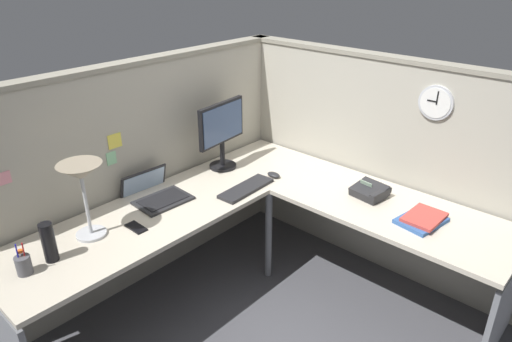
{
  "coord_description": "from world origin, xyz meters",
  "views": [
    {
      "loc": [
        -1.98,
        -1.64,
        2.19
      ],
      "look_at": [
        0.06,
        0.19,
        0.89
      ],
      "focal_mm": 32.4,
      "sensor_mm": 36.0,
      "label": 1
    }
  ],
  "objects_px": {
    "pen_cup": "(24,265)",
    "computer_mouse": "(274,175)",
    "thermos_flask": "(49,242)",
    "cell_phone": "(136,227)",
    "keyboard": "(246,188)",
    "desk_lamp_dome": "(81,178)",
    "monitor": "(222,130)",
    "book_stack": "(422,219)",
    "office_phone": "(370,192)",
    "wall_clock": "(436,103)",
    "laptop": "(155,193)"
  },
  "relations": [
    {
      "from": "pen_cup",
      "to": "computer_mouse",
      "type": "bearing_deg",
      "value": -7.48
    },
    {
      "from": "pen_cup",
      "to": "thermos_flask",
      "type": "height_order",
      "value": "thermos_flask"
    },
    {
      "from": "computer_mouse",
      "to": "cell_phone",
      "type": "relative_size",
      "value": 0.72
    },
    {
      "from": "keyboard",
      "to": "desk_lamp_dome",
      "type": "xyz_separation_m",
      "value": [
        -0.99,
        0.28,
        0.35
      ]
    },
    {
      "from": "monitor",
      "to": "pen_cup",
      "type": "relative_size",
      "value": 2.78
    },
    {
      "from": "cell_phone",
      "to": "book_stack",
      "type": "height_order",
      "value": "book_stack"
    },
    {
      "from": "office_phone",
      "to": "wall_clock",
      "type": "bearing_deg",
      "value": -35.02
    },
    {
      "from": "wall_clock",
      "to": "pen_cup",
      "type": "bearing_deg",
      "value": 153.29
    },
    {
      "from": "laptop",
      "to": "monitor",
      "type": "bearing_deg",
      "value": -0.4
    },
    {
      "from": "keyboard",
      "to": "wall_clock",
      "type": "bearing_deg",
      "value": -51.24
    },
    {
      "from": "laptop",
      "to": "book_stack",
      "type": "height_order",
      "value": "laptop"
    },
    {
      "from": "laptop",
      "to": "cell_phone",
      "type": "relative_size",
      "value": 2.77
    },
    {
      "from": "desk_lamp_dome",
      "to": "cell_phone",
      "type": "height_order",
      "value": "desk_lamp_dome"
    },
    {
      "from": "pen_cup",
      "to": "cell_phone",
      "type": "relative_size",
      "value": 1.25
    },
    {
      "from": "cell_phone",
      "to": "book_stack",
      "type": "relative_size",
      "value": 0.46
    },
    {
      "from": "monitor",
      "to": "wall_clock",
      "type": "xyz_separation_m",
      "value": [
        0.63,
        -1.27,
        0.32
      ]
    },
    {
      "from": "office_phone",
      "to": "computer_mouse",
      "type": "bearing_deg",
      "value": 106.61
    },
    {
      "from": "monitor",
      "to": "keyboard",
      "type": "xyz_separation_m",
      "value": [
        -0.15,
        -0.38,
        -0.28
      ]
    },
    {
      "from": "computer_mouse",
      "to": "desk_lamp_dome",
      "type": "xyz_separation_m",
      "value": [
        -1.27,
        0.29,
        0.35
      ]
    },
    {
      "from": "book_stack",
      "to": "cell_phone",
      "type": "bearing_deg",
      "value": 134.2
    },
    {
      "from": "computer_mouse",
      "to": "office_phone",
      "type": "xyz_separation_m",
      "value": [
        0.2,
        -0.66,
        0.02
      ]
    },
    {
      "from": "thermos_flask",
      "to": "wall_clock",
      "type": "xyz_separation_m",
      "value": [
        2.03,
        -1.1,
        0.51
      ]
    },
    {
      "from": "desk_lamp_dome",
      "to": "thermos_flask",
      "type": "distance_m",
      "value": 0.37
    },
    {
      "from": "office_phone",
      "to": "wall_clock",
      "type": "xyz_separation_m",
      "value": [
        0.31,
        -0.21,
        0.58
      ]
    },
    {
      "from": "laptop",
      "to": "computer_mouse",
      "type": "height_order",
      "value": "laptop"
    },
    {
      "from": "wall_clock",
      "to": "thermos_flask",
      "type": "bearing_deg",
      "value": 151.54
    },
    {
      "from": "computer_mouse",
      "to": "laptop",
      "type": "bearing_deg",
      "value": 152.24
    },
    {
      "from": "laptop",
      "to": "cell_phone",
      "type": "distance_m",
      "value": 0.39
    },
    {
      "from": "monitor",
      "to": "book_stack",
      "type": "height_order",
      "value": "monitor"
    },
    {
      "from": "book_stack",
      "to": "monitor",
      "type": "bearing_deg",
      "value": 99.71
    },
    {
      "from": "monitor",
      "to": "desk_lamp_dome",
      "type": "distance_m",
      "value": 1.15
    },
    {
      "from": "thermos_flask",
      "to": "pen_cup",
      "type": "bearing_deg",
      "value": -177.39
    },
    {
      "from": "keyboard",
      "to": "pen_cup",
      "type": "bearing_deg",
      "value": 168.98
    },
    {
      "from": "computer_mouse",
      "to": "office_phone",
      "type": "bearing_deg",
      "value": -73.39
    },
    {
      "from": "cell_phone",
      "to": "book_stack",
      "type": "xyz_separation_m",
      "value": [
        1.18,
        -1.21,
        0.02
      ]
    },
    {
      "from": "desk_lamp_dome",
      "to": "office_phone",
      "type": "distance_m",
      "value": 1.78
    },
    {
      "from": "keyboard",
      "to": "thermos_flask",
      "type": "xyz_separation_m",
      "value": [
        -1.25,
        0.21,
        0.1
      ]
    },
    {
      "from": "computer_mouse",
      "to": "desk_lamp_dome",
      "type": "height_order",
      "value": "desk_lamp_dome"
    },
    {
      "from": "computer_mouse",
      "to": "cell_phone",
      "type": "xyz_separation_m",
      "value": [
        -1.06,
        0.16,
        -0.01
      ]
    },
    {
      "from": "book_stack",
      "to": "wall_clock",
      "type": "relative_size",
      "value": 1.41
    },
    {
      "from": "monitor",
      "to": "laptop",
      "type": "xyz_separation_m",
      "value": [
        -0.62,
        0.0,
        -0.27
      ]
    },
    {
      "from": "cell_phone",
      "to": "office_phone",
      "type": "bearing_deg",
      "value": -31.94
    },
    {
      "from": "keyboard",
      "to": "book_stack",
      "type": "distance_m",
      "value": 1.14
    },
    {
      "from": "laptop",
      "to": "cell_phone",
      "type": "bearing_deg",
      "value": -142.96
    },
    {
      "from": "computer_mouse",
      "to": "cell_phone",
      "type": "bearing_deg",
      "value": 171.38
    },
    {
      "from": "keyboard",
      "to": "office_phone",
      "type": "relative_size",
      "value": 1.88
    },
    {
      "from": "monitor",
      "to": "laptop",
      "type": "distance_m",
      "value": 0.68
    },
    {
      "from": "book_stack",
      "to": "wall_clock",
      "type": "xyz_separation_m",
      "value": [
        0.38,
        0.18,
        0.6
      ]
    },
    {
      "from": "computer_mouse",
      "to": "desk_lamp_dome",
      "type": "relative_size",
      "value": 0.23
    },
    {
      "from": "cell_phone",
      "to": "laptop",
      "type": "bearing_deg",
      "value": 38.32
    }
  ]
}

